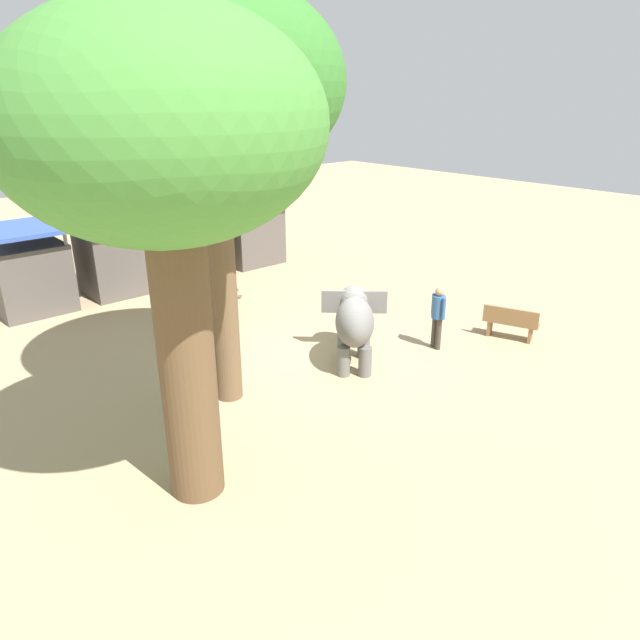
# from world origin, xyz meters

# --- Properties ---
(ground_plane) EXTENTS (60.00, 60.00, 0.00)m
(ground_plane) POSITION_xyz_m (0.00, 0.00, 0.00)
(ground_plane) COLOR tan
(elephant) EXTENTS (2.23, 2.25, 1.66)m
(elephant) POSITION_xyz_m (0.12, -0.29, 1.06)
(elephant) COLOR slate
(elephant) RESTS_ON ground_plane
(person_handler) EXTENTS (0.32, 0.49, 1.62)m
(person_handler) POSITION_xyz_m (2.24, -1.11, 0.95)
(person_handler) COLOR #3F3833
(person_handler) RESTS_ON ground_plane
(shade_tree_main) EXTENTS (4.45, 4.08, 7.27)m
(shade_tree_main) POSITION_xyz_m (-5.17, -1.99, 5.51)
(shade_tree_main) COLOR brown
(shade_tree_main) RESTS_ON ground_plane
(shade_tree_secondary) EXTENTS (5.02, 4.60, 8.03)m
(shade_tree_secondary) POSITION_xyz_m (-3.07, 0.27, 6.18)
(shade_tree_secondary) COLOR brown
(shade_tree_secondary) RESTS_ON ground_plane
(wooden_bench) EXTENTS (0.85, 1.45, 0.88)m
(wooden_bench) POSITION_xyz_m (4.15, -2.04, 0.47)
(wooden_bench) COLOR olive
(wooden_bench) RESTS_ON ground_plane
(picnic_table_near) EXTENTS (2.10, 2.10, 0.78)m
(picnic_table_near) POSITION_xyz_m (-0.90, 4.53, 0.59)
(picnic_table_near) COLOR brown
(picnic_table_near) RESTS_ON ground_plane
(market_stall_blue) EXTENTS (2.50, 2.50, 2.52)m
(market_stall_blue) POSITION_xyz_m (-4.49, 8.46, 1.14)
(market_stall_blue) COLOR #59514C
(market_stall_blue) RESTS_ON ground_plane
(market_stall_white) EXTENTS (2.50, 2.50, 2.52)m
(market_stall_white) POSITION_xyz_m (-1.89, 8.46, 1.14)
(market_stall_white) COLOR #59514C
(market_stall_white) RESTS_ON ground_plane
(market_stall_green) EXTENTS (2.50, 2.50, 2.52)m
(market_stall_green) POSITION_xyz_m (0.71, 8.46, 1.14)
(market_stall_green) COLOR #59514C
(market_stall_green) RESTS_ON ground_plane
(market_stall_red) EXTENTS (2.50, 2.50, 2.52)m
(market_stall_red) POSITION_xyz_m (3.31, 8.46, 1.14)
(market_stall_red) COLOR #59514C
(market_stall_red) RESTS_ON ground_plane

